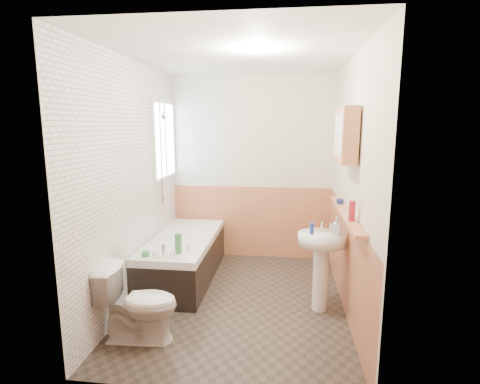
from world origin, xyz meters
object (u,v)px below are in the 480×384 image
object	(u,v)px
bathtub	(184,256)
medicine_cabinet	(346,135)
pine_shelf	(346,214)
toilet	(139,304)
sink	(321,255)

from	to	relation	value
bathtub	medicine_cabinet	distance (m)	2.38
bathtub	medicine_cabinet	size ratio (longest dim) A/B	2.99
bathtub	pine_shelf	distance (m)	2.04
pine_shelf	medicine_cabinet	xyz separation A→B (m)	(-0.03, 0.04, 0.73)
toilet	bathtub	bearing A→B (deg)	-4.23
bathtub	pine_shelf	size ratio (longest dim) A/B	1.09
toilet	medicine_cabinet	distance (m)	2.38
sink	bathtub	bearing A→B (deg)	146.71
sink	medicine_cabinet	size ratio (longest dim) A/B	1.63
sink	toilet	bearing A→B (deg)	-167.69
sink	pine_shelf	size ratio (longest dim) A/B	0.59
toilet	sink	distance (m)	1.78
sink	medicine_cabinet	bearing A→B (deg)	-26.98
pine_shelf	medicine_cabinet	distance (m)	0.73
toilet	sink	xyz separation A→B (m)	(1.60, 0.74, 0.24)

